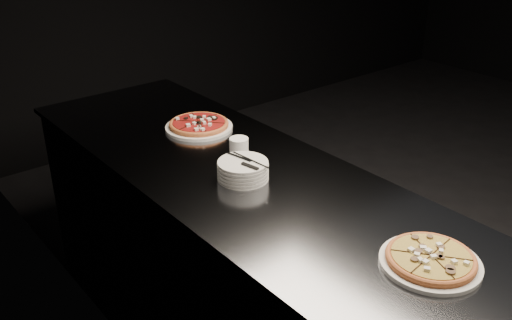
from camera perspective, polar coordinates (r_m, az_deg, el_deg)
floor at (r=4.07m, az=23.75°, el=-4.31°), size 5.00×5.00×0.00m
wall_left at (r=1.74m, az=-10.26°, el=8.89°), size 0.02×5.00×2.80m
counter at (r=2.36m, az=-0.46°, el=-11.65°), size 0.74×2.44×0.92m
pizza_mushroom at (r=1.71m, az=17.06°, el=-9.50°), size 0.29×0.29×0.03m
pizza_tomato at (r=2.53m, az=-5.73°, el=3.51°), size 0.31×0.31×0.03m
plate_stack at (r=2.08m, az=-1.32°, el=-1.02°), size 0.19×0.19×0.07m
cutlery at (r=2.06m, az=-0.92°, el=-0.17°), size 0.06×0.20×0.01m
ramekin at (r=2.27m, az=-1.72°, el=1.45°), size 0.08×0.08×0.07m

